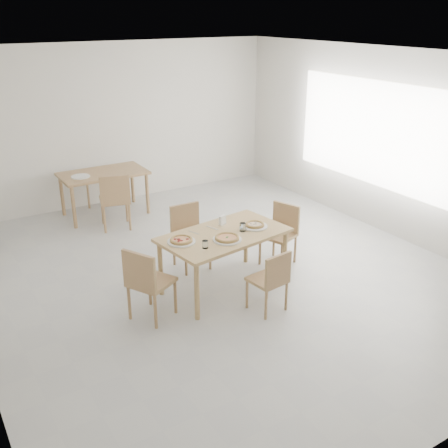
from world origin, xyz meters
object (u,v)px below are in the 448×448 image
chair_back_s (115,197)px  tumbler_b (243,227)px  plate_pepperoni (181,242)px  napkin_holder (222,220)px  plate_mushroom (255,226)px  pizza_pepperoni (181,240)px  second_table (103,177)px  pizza_mushroom (255,224)px  tumbler_a (205,244)px  chair_south (272,278)px  plate_empty (80,177)px  plate_margherita (227,239)px  chair_back_n (87,174)px  chair_north (189,231)px  chair_west (146,280)px  chair_east (281,230)px  main_table (224,239)px  pizza_margherita (227,238)px

chair_back_s → tumbler_b: bearing=120.0°
plate_pepperoni → napkin_holder: bearing=16.5°
plate_mushroom → plate_pepperoni: bearing=176.3°
pizza_pepperoni → second_table: bearing=86.7°
pizza_mushroom → chair_back_s: chair_back_s is taller
napkin_holder → tumbler_a: bearing=-157.1°
chair_south → napkin_holder: size_ratio=6.19×
tumbler_a → plate_empty: tumbler_a is taller
plate_margherita → chair_back_n: chair_back_n is taller
chair_north → plate_pepperoni: chair_north is taller
chair_north → pizza_mushroom: size_ratio=2.92×
tumbler_b → napkin_holder: bearing=109.9°
chair_west → pizza_pepperoni: (0.56, 0.22, 0.27)m
pizza_pepperoni → tumbler_a: tumbler_a is taller
chair_north → plate_mushroom: 1.00m
chair_south → tumbler_a: (-0.57, 0.53, 0.35)m
plate_empty → tumbler_b: bearing=-72.7°
pizza_mushroom → tumbler_b: tumbler_b is taller
tumbler_b → chair_east: bearing=18.4°
plate_mushroom → napkin_holder: size_ratio=2.59×
second_table → chair_back_s: chair_back_s is taller
chair_north → pizza_pepperoni: (-0.50, -0.76, 0.28)m
plate_margherita → napkin_holder: napkin_holder is taller
plate_pepperoni → tumbler_b: tumbler_b is taller
main_table → plate_mushroom: plate_mushroom is taller
chair_east → pizza_pepperoni: bearing=-104.0°
chair_north → chair_back_n: bearing=97.2°
plate_mushroom → chair_back_s: bearing=109.3°
chair_north → tumbler_b: size_ratio=8.31×
chair_south → napkin_holder: napkin_holder is taller
chair_east → pizza_margherita: size_ratio=2.79×
chair_south → tumbler_b: size_ratio=7.40×
chair_west → plate_mushroom: size_ratio=2.75×
main_table → chair_back_s: size_ratio=1.78×
tumbler_a → plate_mushroom: bearing=14.6°
main_table → plate_pepperoni: size_ratio=4.97×
pizza_margherita → tumbler_b: 0.34m
chair_north → plate_margherita: size_ratio=2.51×
chair_east → pizza_mushroom: (-0.63, -0.25, 0.30)m
plate_pepperoni → tumbler_b: size_ratio=3.22×
pizza_mushroom → chair_back_n: (-0.86, 4.05, -0.25)m
main_table → pizza_pepperoni: 0.58m
chair_west → main_table: bearing=-108.5°
chair_east → plate_empty: (-1.85, 2.98, 0.28)m
plate_pepperoni → pizza_mushroom: 1.01m
pizza_mushroom → plate_empty: bearing=110.7°
chair_east → tumbler_b: tumbler_b is taller
plate_margherita → tumbler_b: (0.31, 0.14, 0.04)m
chair_back_s → plate_empty: (-0.32, 0.67, 0.22)m
pizza_pepperoni → chair_south: bearing=-48.1°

